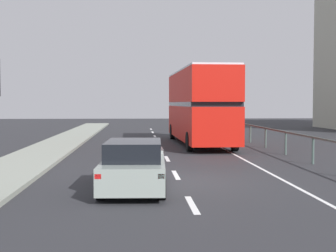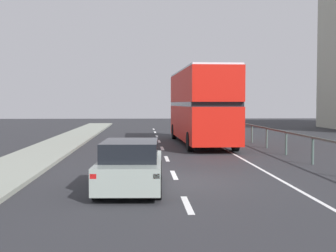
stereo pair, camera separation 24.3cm
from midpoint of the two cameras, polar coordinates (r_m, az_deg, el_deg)
The scene contains 5 objects.
ground_plane at distance 15.00m, azimuth 1.52°, elevation -6.83°, with size 73.30×120.00×0.10m, color #28292D.
lane_paint_markings at distance 23.87m, azimuth 4.81°, elevation -3.12°, with size 3.46×46.00×0.01m.
bridge_side_railing at distance 24.78m, azimuth 13.10°, elevation -0.88°, with size 0.10×42.00×1.12m.
double_decker_bus_red at distance 28.14m, azimuth 4.19°, elevation 2.54°, with size 2.88×11.46×4.37m.
hatchback_car_near at distance 13.56m, azimuth -3.98°, elevation -4.77°, with size 1.91×4.53×1.39m.
Camera 2 is at (-1.08, -14.75, 2.45)m, focal length 50.74 mm.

